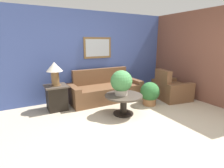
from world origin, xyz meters
name	(u,v)px	position (x,y,z in m)	size (l,w,h in m)	color
ground_plane	(158,129)	(0.00, 0.00, 0.00)	(20.00, 20.00, 0.00)	#BCAD93
wall_back	(101,55)	(0.00, 2.65, 1.30)	(6.60, 0.09, 2.60)	#42569E
wall_right	(187,55)	(2.33, 1.31, 1.30)	(0.06, 4.62, 2.60)	brown
couch_main	(105,90)	(-0.12, 2.13, 0.29)	(2.14, 0.88, 0.91)	brown
armchair	(171,89)	(1.69, 1.26, 0.29)	(1.01, 1.12, 0.91)	brown
coffee_table	(124,100)	(-0.22, 0.96, 0.35)	(0.90, 0.90, 0.49)	black
side_table	(57,97)	(-1.56, 2.05, 0.33)	(0.55, 0.55, 0.64)	black
table_lamp	(55,70)	(-1.56, 2.05, 1.03)	(0.40, 0.40, 0.59)	brown
potted_plant_on_table	(121,82)	(-0.26, 1.00, 0.80)	(0.52, 0.52, 0.59)	beige
potted_plant_floor	(150,93)	(0.76, 1.15, 0.34)	(0.53, 0.53, 0.65)	#9E6B42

